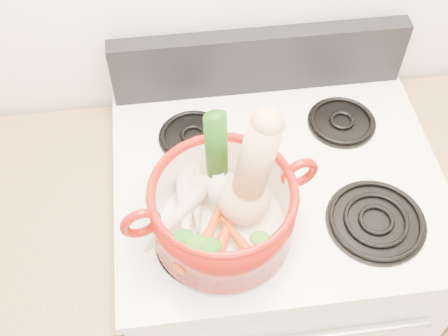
{
  "coord_description": "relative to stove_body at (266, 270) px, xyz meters",
  "views": [
    {
      "loc": [
        -0.23,
        0.62,
        2.02
      ],
      "look_at": [
        -0.15,
        1.23,
        1.22
      ],
      "focal_mm": 45.0,
      "sensor_mm": 36.0,
      "label": 1
    }
  ],
  "objects": [
    {
      "name": "stove_body",
      "position": [
        0.0,
        0.0,
        0.0
      ],
      "size": [
        0.76,
        0.65,
        0.92
      ],
      "primitive_type": "cube",
      "color": "white",
      "rests_on": "floor"
    },
    {
      "name": "cooktop",
      "position": [
        0.0,
        0.0,
        0.47
      ],
      "size": [
        0.78,
        0.67,
        0.03
      ],
      "primitive_type": "cube",
      "color": "silver",
      "rests_on": "stove_body"
    },
    {
      "name": "control_backsplash",
      "position": [
        0.0,
        0.3,
        0.58
      ],
      "size": [
        0.76,
        0.05,
        0.18
      ],
      "primitive_type": "cube",
      "color": "black",
      "rests_on": "cooktop"
    },
    {
      "name": "burner_front_left",
      "position": [
        -0.19,
        -0.16,
        0.5
      ],
      "size": [
        0.22,
        0.22,
        0.02
      ],
      "primitive_type": "cylinder",
      "color": "black",
      "rests_on": "cooktop"
    },
    {
      "name": "burner_front_right",
      "position": [
        0.19,
        -0.16,
        0.5
      ],
      "size": [
        0.22,
        0.22,
        0.02
      ],
      "primitive_type": "cylinder",
      "color": "black",
      "rests_on": "cooktop"
    },
    {
      "name": "burner_back_left",
      "position": [
        -0.19,
        0.14,
        0.5
      ],
      "size": [
        0.17,
        0.17,
        0.02
      ],
      "primitive_type": "cylinder",
      "color": "black",
      "rests_on": "cooktop"
    },
    {
      "name": "burner_back_right",
      "position": [
        0.19,
        0.14,
        0.5
      ],
      "size": [
        0.17,
        0.17,
        0.02
      ],
      "primitive_type": "cylinder",
      "color": "black",
      "rests_on": "cooktop"
    },
    {
      "name": "dutch_oven",
      "position": [
        -0.15,
        -0.15,
        0.58
      ],
      "size": [
        0.36,
        0.36,
        0.15
      ],
      "primitive_type": "cylinder",
      "rotation": [
        0.0,
        0.0,
        0.24
      ],
      "color": "maroon",
      "rests_on": "burner_front_left"
    },
    {
      "name": "pot_handle_left",
      "position": [
        -0.32,
        -0.19,
        0.63
      ],
      "size": [
        0.09,
        0.04,
        0.08
      ],
      "primitive_type": "torus",
      "rotation": [
        1.57,
        0.0,
        0.24
      ],
      "color": "maroon",
      "rests_on": "dutch_oven"
    },
    {
      "name": "pot_handle_right",
      "position": [
        0.01,
        -0.11,
        0.63
      ],
      "size": [
        0.09,
        0.04,
        0.08
      ],
      "primitive_type": "torus",
      "rotation": [
        1.57,
        0.0,
        0.24
      ],
      "color": "maroon",
      "rests_on": "dutch_oven"
    },
    {
      "name": "squash",
      "position": [
        -0.1,
        -0.13,
        0.68
      ],
      "size": [
        0.18,
        0.14,
        0.3
      ],
      "primitive_type": null,
      "rotation": [
        0.0,
        0.15,
        0.16
      ],
      "color": "tan",
      "rests_on": "dutch_oven"
    },
    {
      "name": "leek",
      "position": [
        -0.16,
        -0.1,
        0.68
      ],
      "size": [
        0.06,
        0.07,
        0.29
      ],
      "primitive_type": "cylinder",
      "rotation": [
        -0.06,
        0.0,
        0.22
      ],
      "color": "white",
      "rests_on": "dutch_oven"
    },
    {
      "name": "ginger",
      "position": [
        -0.13,
        -0.08,
        0.56
      ],
      "size": [
        0.09,
        0.07,
        0.04
      ],
      "primitive_type": "ellipsoid",
      "rotation": [
        0.0,
        0.0,
        -0.23
      ],
      "color": "tan",
      "rests_on": "dutch_oven"
    },
    {
      "name": "parsnip_0",
      "position": [
        -0.23,
        -0.14,
        0.57
      ],
      "size": [
        0.06,
        0.25,
        0.07
      ],
      "primitive_type": "cone",
      "rotation": [
        1.66,
        0.0,
        -0.06
      ],
      "color": "beige",
      "rests_on": "dutch_oven"
    },
    {
      "name": "parsnip_1",
      "position": [
        -0.23,
        -0.13,
        0.57
      ],
      "size": [
        0.07,
        0.2,
        0.06
      ],
      "primitive_type": "cone",
      "rotation": [
        1.66,
        0.0,
        -0.16
      ],
      "color": "beige",
      "rests_on": "dutch_oven"
    },
    {
      "name": "parsnip_2",
      "position": [
        -0.2,
        -0.08,
        0.58
      ],
      "size": [
        0.05,
        0.2,
        0.06
      ],
      "primitive_type": "cone",
      "rotation": [
        1.66,
        0.0,
        -0.04
      ],
      "color": "beige",
      "rests_on": "dutch_oven"
    },
    {
      "name": "parsnip_3",
      "position": [
        -0.25,
        -0.14,
        0.58
      ],
      "size": [
        0.18,
        0.17,
        0.06
      ],
      "primitive_type": "cone",
      "rotation": [
        1.66,
        0.0,
        -0.81
      ],
      "color": "beige",
      "rests_on": "dutch_oven"
    },
    {
      "name": "carrot_0",
      "position": [
        -0.16,
        -0.19,
        0.56
      ],
      "size": [
        0.11,
        0.18,
        0.05
      ],
      "primitive_type": "cone",
      "rotation": [
        1.66,
        0.0,
        -0.46
      ],
      "color": "#D9400A",
      "rests_on": "dutch_oven"
    },
    {
      "name": "carrot_1",
      "position": [
        -0.2,
        -0.2,
        0.56
      ],
      "size": [
        0.13,
        0.13,
        0.04
      ],
      "primitive_type": "cone",
      "rotation": [
        1.66,
        0.0,
        -0.75
      ],
      "color": "#C05809",
      "rests_on": "dutch_oven"
    },
    {
      "name": "carrot_2",
      "position": [
        -0.13,
        -0.2,
        0.57
      ],
      "size": [
        0.1,
        0.15,
        0.04
      ],
      "primitive_type": "cone",
      "rotation": [
        1.66,
        0.0,
        0.5
      ],
      "color": "#BA3809",
      "rests_on": "dutch_oven"
    },
    {
      "name": "carrot_3",
      "position": [
        -0.19,
        -0.19,
        0.58
      ],
      "size": [
        0.1,
        0.16,
        0.05
      ],
      "primitive_type": "cone",
      "rotation": [
        1.66,
        0.0,
        -0.44
      ],
      "color": "#BE3709",
      "rests_on": "dutch_oven"
    }
  ]
}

